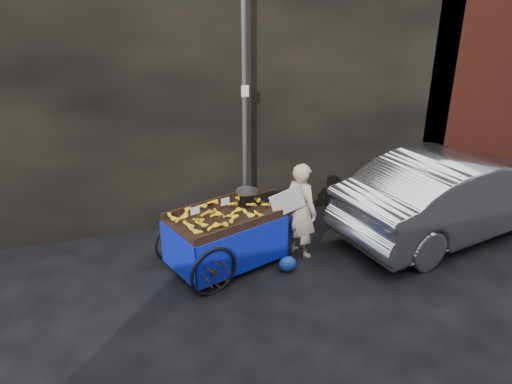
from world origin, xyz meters
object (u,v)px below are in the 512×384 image
object	(u,v)px
vendor	(301,210)
parked_car	(456,194)
banana_cart	(222,222)
plastic_bag	(288,264)

from	to	relation	value
vendor	parked_car	distance (m)	2.78
banana_cart	parked_car	xyz separation A→B (m)	(4.02, -0.09, -0.02)
vendor	parked_car	xyz separation A→B (m)	(2.78, -0.06, -0.05)
banana_cart	plastic_bag	size ratio (longest dim) A/B	9.06
vendor	plastic_bag	distance (m)	0.85
banana_cart	parked_car	size ratio (longest dim) A/B	0.55
banana_cart	parked_car	distance (m)	4.03
banana_cart	vendor	world-z (taller)	vendor
banana_cart	vendor	bearing A→B (deg)	-20.87
banana_cart	plastic_bag	bearing A→B (deg)	-45.77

